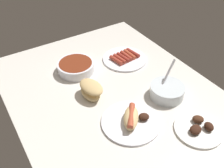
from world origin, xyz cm
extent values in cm
cube|color=silver|center=(0.00, 0.00, -1.50)|extent=(120.00, 90.00, 3.00)
cylinder|color=white|center=(-17.24, 3.87, 0.50)|extent=(24.34, 24.34, 1.00)
ellipsoid|color=#DBB77A|center=(-17.24, 3.87, 3.20)|extent=(14.00, 12.97, 4.40)
cylinder|color=#AD472D|center=(-17.24, 3.87, 4.41)|extent=(11.22, 9.76, 2.40)
ellipsoid|color=#381E14|center=(-19.14, -1.27, 2.40)|extent=(5.17, 5.54, 2.80)
ellipsoid|color=#E5C689|center=(6.69, 9.40, 1.80)|extent=(14.58, 10.58, 3.60)
ellipsoid|color=tan|center=(5.70, 9.57, 5.40)|extent=(14.33, 10.10, 3.60)
cylinder|color=white|center=(26.67, 7.24, 2.50)|extent=(18.66, 18.66, 4.99)
cylinder|color=maroon|center=(26.67, 7.24, 4.59)|extent=(16.79, 16.79, 1.00)
cylinder|color=white|center=(21.90, -19.76, 0.50)|extent=(23.76, 23.76, 1.00)
cylinder|color=maroon|center=(22.50, -25.63, 2.07)|extent=(9.29, 3.58, 2.15)
cylinder|color=#AD472D|center=(22.26, -23.28, 2.07)|extent=(9.17, 2.64, 2.15)
cylinder|color=#9E3828|center=(22.02, -20.93, 2.07)|extent=(9.17, 2.67, 2.15)
cylinder|color=maroon|center=(21.78, -18.58, 2.07)|extent=(9.27, 3.33, 2.15)
cylinder|color=#9E3828|center=(21.54, -16.23, 2.07)|extent=(9.28, 3.39, 2.15)
cylinder|color=#9E3828|center=(21.30, -13.89, 2.07)|extent=(9.30, 3.61, 2.15)
cylinder|color=white|center=(-34.71, -16.76, 0.50)|extent=(19.29, 19.29, 1.00)
ellipsoid|color=#381E14|center=(-36.88, -19.74, 2.44)|extent=(5.08, 4.49, 2.89)
ellipsoid|color=#472819|center=(-31.82, -19.07, 2.36)|extent=(5.80, 5.93, 2.71)
ellipsoid|color=#381E14|center=(-35.16, -14.24, 2.34)|extent=(5.19, 6.01, 2.67)
cylinder|color=silver|center=(-12.45, -19.53, 2.80)|extent=(15.57, 15.57, 5.61)
cylinder|color=beige|center=(-12.45, -19.53, 3.92)|extent=(13.70, 13.70, 2.52)
cube|color=#B7B7BC|center=(-8.95, -21.48, 8.72)|extent=(4.29, 10.99, 12.42)
camera|label=1|loc=(-73.03, 47.94, 79.94)|focal=41.17mm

